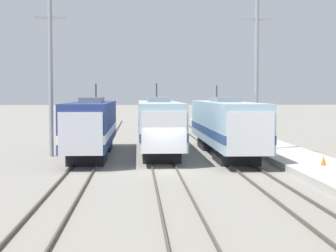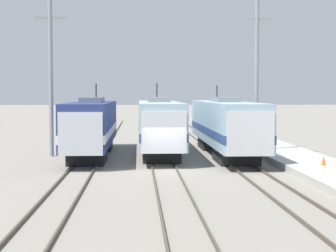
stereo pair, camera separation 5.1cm
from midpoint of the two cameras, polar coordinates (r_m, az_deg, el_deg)
name	(u,v)px [view 1 (the left image)]	position (r m, az deg, el deg)	size (l,w,h in m)	color
ground_plane	(164,171)	(33.00, -0.40, -4.55)	(400.00, 400.00, 0.00)	gray
rail_pair_far_left	(81,170)	(33.12, -8.83, -4.43)	(1.51, 120.00, 0.15)	#4C4238
rail_pair_center	(164,169)	(32.99, -0.40, -4.42)	(1.51, 120.00, 0.15)	#4C4238
rail_pair_far_right	(246,169)	(33.57, 7.91, -4.32)	(1.51, 120.00, 0.15)	#4C4238
locomotive_far_left	(92,126)	(40.51, -7.79, -0.02)	(2.82, 17.11, 5.32)	black
locomotive_center	(159,125)	(41.65, -0.99, 0.10)	(2.97, 18.01, 5.37)	#232326
locomotive_far_right	(226,126)	(41.11, 5.83, 0.05)	(3.01, 19.21, 5.18)	#232326
catenary_tower_left	(51,75)	(41.15, -11.87, 5.10)	(2.26, 0.31, 11.28)	gray
catenary_tower_right	(256,75)	(41.59, 8.93, 5.11)	(2.26, 0.31, 11.28)	gray
platform	(315,166)	(34.57, 14.63, -3.96)	(4.00, 120.00, 0.41)	#B7B5AD
traffic_cone	(324,161)	(33.37, 15.48, -3.40)	(0.29, 0.29, 0.55)	orange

